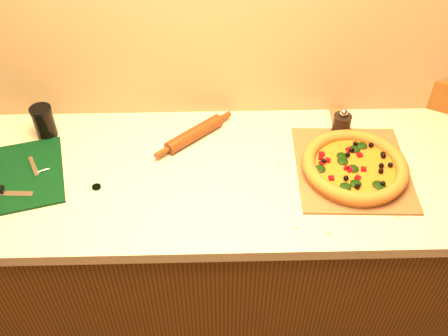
% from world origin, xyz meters
% --- Properties ---
extents(cabinet, '(2.80, 0.65, 0.86)m').
position_xyz_m(cabinet, '(0.00, 1.43, 0.43)').
color(cabinet, '#41220E').
rests_on(cabinet, ground).
extents(countertop, '(2.84, 0.68, 0.04)m').
position_xyz_m(countertop, '(0.00, 1.43, 0.88)').
color(countertop, '#BCAC92').
rests_on(countertop, cabinet).
extents(pizza_peel, '(0.38, 0.56, 0.01)m').
position_xyz_m(pizza_peel, '(0.47, 1.44, 0.90)').
color(pizza_peel, brown).
rests_on(pizza_peel, countertop).
extents(pizza, '(0.35, 0.35, 0.05)m').
position_xyz_m(pizza, '(0.46, 1.40, 0.93)').
color(pizza, '#C07330').
rests_on(pizza, pizza_peel).
extents(cutting_board, '(0.31, 0.37, 0.02)m').
position_xyz_m(cutting_board, '(-0.62, 1.42, 0.91)').
color(cutting_board, black).
rests_on(cutting_board, countertop).
extents(bottle_cap, '(0.03, 0.03, 0.01)m').
position_xyz_m(bottle_cap, '(-0.38, 1.36, 0.90)').
color(bottle_cap, black).
rests_on(bottle_cap, countertop).
extents(pepper_grinder, '(0.06, 0.06, 0.12)m').
position_xyz_m(pepper_grinder, '(0.45, 1.60, 0.95)').
color(pepper_grinder, black).
rests_on(pepper_grinder, countertop).
extents(rolling_pin, '(0.27, 0.24, 0.05)m').
position_xyz_m(rolling_pin, '(-0.07, 1.59, 0.92)').
color(rolling_pin, '#58230F').
rests_on(rolling_pin, countertop).
extents(dark_jar, '(0.08, 0.08, 0.12)m').
position_xyz_m(dark_jar, '(-0.59, 1.63, 0.96)').
color(dark_jar, black).
rests_on(dark_jar, countertop).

